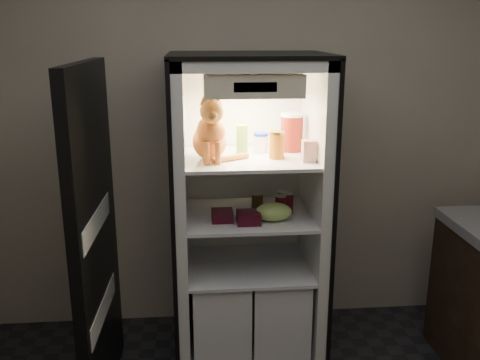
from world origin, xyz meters
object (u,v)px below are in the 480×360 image
(mayo_tub, at_px, (261,143))
(berry_box_left, at_px, (222,216))
(soda_can_c, at_px, (281,206))
(condiment_jar, at_px, (257,200))
(parmesan_shaker, at_px, (242,140))
(soda_can_a, at_px, (283,201))
(refrigerator, at_px, (248,233))
(pepper_jar, at_px, (292,132))
(berry_box_right, at_px, (249,218))
(salsa_jar, at_px, (277,145))
(grape_bag, at_px, (274,212))
(tabby_cat, at_px, (211,135))
(soda_can_b, at_px, (288,203))
(cream_carton, at_px, (309,151))

(mayo_tub, bearing_deg, berry_box_left, -139.80)
(soda_can_c, distance_m, condiment_jar, 0.19)
(mayo_tub, bearing_deg, parmesan_shaker, -160.51)
(mayo_tub, height_order, condiment_jar, mayo_tub)
(soda_can_a, height_order, soda_can_c, soda_can_c)
(refrigerator, xyz_separation_m, parmesan_shaker, (-0.04, -0.00, 0.59))
(pepper_jar, distance_m, berry_box_right, 0.59)
(mayo_tub, relative_size, berry_box_left, 0.97)
(salsa_jar, bearing_deg, berry_box_right, -148.63)
(mayo_tub, height_order, soda_can_c, mayo_tub)
(refrigerator, distance_m, pepper_jar, 0.67)
(grape_bag, bearing_deg, salsa_jar, 72.63)
(tabby_cat, xyz_separation_m, parmesan_shaker, (0.19, 0.12, -0.06))
(refrigerator, bearing_deg, mayo_tub, 25.45)
(parmesan_shaker, xyz_separation_m, mayo_tub, (0.12, 0.04, -0.03))
(pepper_jar, height_order, soda_can_b, pepper_jar)
(parmesan_shaker, bearing_deg, refrigerator, 4.37)
(tabby_cat, xyz_separation_m, salsa_jar, (0.38, 0.01, -0.07))
(parmesan_shaker, bearing_deg, soda_can_b, -13.13)
(tabby_cat, height_order, cream_carton, tabby_cat)
(berry_box_right, bearing_deg, salsa_jar, 31.37)
(berry_box_right, bearing_deg, parmesan_shaker, 94.92)
(cream_carton, bearing_deg, berry_box_right, -178.14)
(salsa_jar, height_order, condiment_jar, salsa_jar)
(cream_carton, height_order, soda_can_a, cream_carton)
(soda_can_a, distance_m, berry_box_right, 0.31)
(salsa_jar, distance_m, berry_box_right, 0.44)
(refrigerator, height_order, cream_carton, refrigerator)
(soda_can_b, height_order, soda_can_c, soda_can_b)
(tabby_cat, height_order, soda_can_b, tabby_cat)
(soda_can_a, bearing_deg, mayo_tub, 158.43)
(soda_can_b, bearing_deg, pepper_jar, 74.23)
(mayo_tub, bearing_deg, soda_can_b, -34.20)
(salsa_jar, relative_size, cream_carton, 1.30)
(berry_box_right, bearing_deg, pepper_jar, 44.93)
(mayo_tub, bearing_deg, soda_can_a, -21.57)
(refrigerator, xyz_separation_m, cream_carton, (0.32, -0.21, 0.56))
(berry_box_left, bearing_deg, soda_can_a, 22.36)
(parmesan_shaker, xyz_separation_m, berry_box_left, (-0.13, -0.17, -0.41))
(salsa_jar, bearing_deg, berry_box_left, -170.75)
(soda_can_b, height_order, berry_box_left, soda_can_b)
(cream_carton, distance_m, condiment_jar, 0.50)
(berry_box_left, bearing_deg, parmesan_shaker, 52.22)
(soda_can_a, bearing_deg, pepper_jar, 53.73)
(parmesan_shaker, height_order, berry_box_left, parmesan_shaker)
(soda_can_c, distance_m, berry_box_right, 0.23)
(cream_carton, relative_size, soda_can_c, 0.99)
(refrigerator, height_order, salsa_jar, refrigerator)
(tabby_cat, relative_size, grape_bag, 1.86)
(salsa_jar, relative_size, soda_can_b, 1.27)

